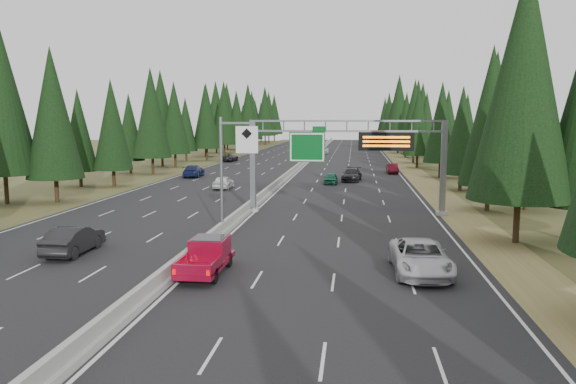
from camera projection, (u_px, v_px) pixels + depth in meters
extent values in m
cube|color=black|center=(300.00, 168.00, 92.65)|extent=(32.00, 260.00, 0.08)
cube|color=olive|center=(409.00, 169.00, 90.58)|extent=(3.60, 260.00, 0.06)
cube|color=#41431F|center=(195.00, 167.00, 94.73)|extent=(3.60, 260.00, 0.06)
cube|color=gray|center=(300.00, 166.00, 92.63)|extent=(0.70, 260.00, 0.30)
cube|color=gray|center=(300.00, 164.00, 92.58)|extent=(0.30, 260.00, 0.60)
cube|color=slate|center=(253.00, 166.00, 47.79)|extent=(0.45, 0.45, 7.80)
cube|color=gray|center=(253.00, 209.00, 48.27)|extent=(0.90, 0.90, 0.30)
cube|color=slate|center=(443.00, 168.00, 45.94)|extent=(0.45, 0.45, 7.80)
cube|color=gray|center=(442.00, 213.00, 46.42)|extent=(0.90, 0.90, 0.30)
cube|color=slate|center=(347.00, 121.00, 46.38)|extent=(15.85, 0.35, 0.16)
cube|color=slate|center=(347.00, 131.00, 46.48)|extent=(15.85, 0.35, 0.16)
cube|color=#054C19|center=(307.00, 147.00, 46.79)|extent=(3.00, 0.10, 2.50)
cube|color=silver|center=(307.00, 147.00, 46.73)|extent=(2.85, 0.02, 2.35)
cube|color=#054C19|center=(319.00, 129.00, 46.48)|extent=(1.10, 0.10, 0.45)
cube|color=black|center=(386.00, 141.00, 45.92)|extent=(4.50, 0.40, 1.50)
cube|color=orange|center=(386.00, 137.00, 45.66)|extent=(3.80, 0.02, 0.18)
cube|color=orange|center=(386.00, 142.00, 45.70)|extent=(3.80, 0.02, 0.18)
cube|color=orange|center=(386.00, 146.00, 45.75)|extent=(3.80, 0.02, 0.18)
cylinder|color=slate|center=(221.00, 176.00, 37.97)|extent=(0.20, 0.20, 8.00)
cube|color=gray|center=(222.00, 233.00, 38.47)|extent=(0.50, 0.50, 0.20)
cube|color=slate|center=(235.00, 123.00, 37.39)|extent=(2.00, 0.15, 0.15)
cube|color=silver|center=(247.00, 140.00, 37.32)|extent=(1.50, 0.06, 1.80)
cylinder|color=black|center=(516.00, 222.00, 35.87)|extent=(0.40, 0.40, 2.84)
cone|color=black|center=(524.00, 81.00, 34.74)|extent=(6.39, 6.39, 14.91)
cylinder|color=black|center=(487.00, 198.00, 48.85)|extent=(0.40, 0.40, 2.28)
cone|color=black|center=(491.00, 116.00, 47.94)|extent=(5.12, 5.12, 11.95)
cylinder|color=black|center=(526.00, 193.00, 49.46)|extent=(0.40, 0.40, 2.88)
cone|color=black|center=(532.00, 90.00, 48.31)|extent=(6.47, 6.47, 15.10)
cylinder|color=black|center=(460.00, 183.00, 62.60)|extent=(0.40, 0.40, 1.87)
cone|color=black|center=(462.00, 130.00, 61.85)|extent=(4.20, 4.20, 9.80)
cylinder|color=black|center=(492.00, 178.00, 63.95)|extent=(0.40, 0.40, 2.49)
cone|color=black|center=(495.00, 110.00, 62.95)|extent=(5.60, 5.60, 13.07)
cylinder|color=black|center=(440.00, 170.00, 77.04)|extent=(0.40, 0.40, 2.09)
cone|color=black|center=(442.00, 122.00, 76.20)|extent=(4.71, 4.71, 10.99)
cylinder|color=black|center=(465.00, 171.00, 77.01)|extent=(0.40, 0.40, 1.83)
cone|color=black|center=(467.00, 129.00, 76.27)|extent=(4.13, 4.13, 9.63)
cylinder|color=black|center=(417.00, 162.00, 91.92)|extent=(0.40, 0.40, 2.12)
cone|color=black|center=(418.00, 121.00, 91.07)|extent=(4.76, 4.76, 11.11)
cylinder|color=black|center=(446.00, 164.00, 88.34)|extent=(0.40, 0.40, 2.01)
cone|color=black|center=(448.00, 124.00, 87.54)|extent=(4.53, 4.53, 10.58)
cylinder|color=black|center=(413.00, 156.00, 102.86)|extent=(0.40, 0.40, 2.43)
cone|color=black|center=(415.00, 115.00, 101.89)|extent=(5.48, 5.48, 12.78)
cylinder|color=black|center=(439.00, 157.00, 101.93)|extent=(0.40, 0.40, 2.20)
cone|color=black|center=(440.00, 119.00, 101.05)|extent=(4.95, 4.95, 11.56)
cylinder|color=black|center=(405.00, 152.00, 118.39)|extent=(0.40, 0.40, 2.20)
cone|color=black|center=(406.00, 119.00, 117.51)|extent=(4.94, 4.94, 11.53)
cylinder|color=black|center=(425.00, 152.00, 118.37)|extent=(0.40, 0.40, 2.20)
cone|color=black|center=(426.00, 119.00, 117.49)|extent=(4.95, 4.95, 11.54)
cylinder|color=black|center=(398.00, 147.00, 132.85)|extent=(0.40, 0.40, 2.95)
cone|color=black|center=(399.00, 108.00, 131.66)|extent=(6.65, 6.65, 15.51)
cylinder|color=black|center=(421.00, 148.00, 131.26)|extent=(0.40, 0.40, 2.64)
cone|color=black|center=(422.00, 112.00, 130.20)|extent=(5.95, 5.95, 13.88)
cylinder|color=black|center=(396.00, 145.00, 144.06)|extent=(0.40, 0.40, 2.81)
cone|color=black|center=(397.00, 111.00, 142.94)|extent=(6.32, 6.32, 14.74)
cylinder|color=black|center=(417.00, 145.00, 142.57)|extent=(0.40, 0.40, 2.89)
cone|color=black|center=(418.00, 109.00, 141.42)|extent=(6.50, 6.50, 15.16)
cylinder|color=black|center=(391.00, 144.00, 159.10)|extent=(0.40, 0.40, 2.07)
cone|color=black|center=(392.00, 121.00, 158.27)|extent=(4.65, 4.65, 10.85)
cylinder|color=black|center=(406.00, 144.00, 159.93)|extent=(0.40, 0.40, 1.93)
cone|color=black|center=(406.00, 123.00, 159.16)|extent=(4.35, 4.35, 10.15)
cylinder|color=black|center=(389.00, 142.00, 173.94)|extent=(0.40, 0.40, 2.14)
cone|color=black|center=(390.00, 120.00, 173.08)|extent=(4.82, 4.82, 11.26)
cylinder|color=black|center=(406.00, 143.00, 170.70)|extent=(0.40, 0.40, 2.00)
cone|color=black|center=(406.00, 122.00, 169.90)|extent=(4.49, 4.49, 10.49)
cylinder|color=black|center=(388.00, 139.00, 187.33)|extent=(0.40, 0.40, 2.72)
cone|color=black|center=(389.00, 114.00, 186.24)|extent=(6.11, 6.11, 14.27)
cylinder|color=black|center=(399.00, 141.00, 183.82)|extent=(0.40, 0.40, 2.20)
cone|color=black|center=(400.00, 120.00, 182.94)|extent=(4.94, 4.94, 11.53)
cylinder|color=black|center=(384.00, 139.00, 198.19)|extent=(0.40, 0.40, 2.53)
cone|color=black|center=(385.00, 116.00, 197.18)|extent=(5.69, 5.69, 13.28)
cylinder|color=black|center=(399.00, 138.00, 200.75)|extent=(0.40, 0.40, 2.48)
cone|color=black|center=(400.00, 117.00, 199.76)|extent=(5.57, 5.57, 13.01)
cylinder|color=black|center=(57.00, 191.00, 53.56)|extent=(0.40, 0.40, 2.36)
cone|color=black|center=(53.00, 113.00, 52.62)|extent=(5.31, 5.31, 12.38)
cylinder|color=black|center=(6.00, 189.00, 52.82)|extent=(0.40, 0.40, 2.82)
cone|color=black|center=(0.00, 94.00, 51.69)|extent=(6.35, 6.35, 14.81)
cylinder|color=black|center=(114.00, 178.00, 66.43)|extent=(0.40, 0.40, 2.03)
cone|color=black|center=(112.00, 124.00, 65.62)|extent=(4.56, 4.56, 10.64)
cylinder|color=black|center=(81.00, 179.00, 66.68)|extent=(0.40, 0.40, 1.85)
cone|color=black|center=(79.00, 130.00, 65.94)|extent=(4.16, 4.16, 9.70)
cylinder|color=black|center=(153.00, 166.00, 81.42)|extent=(0.40, 0.40, 2.46)
cone|color=black|center=(151.00, 113.00, 80.43)|extent=(5.54, 5.54, 12.92)
cylinder|color=black|center=(131.00, 167.00, 83.37)|extent=(0.40, 0.40, 1.89)
cone|color=black|center=(129.00, 127.00, 82.62)|extent=(4.25, 4.25, 9.91)
cylinder|color=black|center=(175.00, 160.00, 93.75)|extent=(0.40, 0.40, 2.28)
cone|color=black|center=(174.00, 118.00, 92.84)|extent=(5.13, 5.13, 11.96)
cylinder|color=black|center=(162.00, 159.00, 95.38)|extent=(0.40, 0.40, 2.60)
cone|color=black|center=(161.00, 111.00, 94.34)|extent=(5.85, 5.85, 13.66)
cylinder|color=black|center=(207.00, 154.00, 109.14)|extent=(0.40, 0.40, 2.40)
cone|color=black|center=(206.00, 116.00, 108.18)|extent=(5.40, 5.40, 12.59)
cylinder|color=black|center=(186.00, 156.00, 107.73)|extent=(0.40, 0.40, 1.95)
cone|color=black|center=(186.00, 124.00, 106.95)|extent=(4.39, 4.39, 10.24)
cylinder|color=black|center=(225.00, 150.00, 121.60)|extent=(0.40, 0.40, 2.59)
cone|color=black|center=(224.00, 113.00, 120.57)|extent=(5.83, 5.83, 13.61)
cylinder|color=black|center=(206.00, 151.00, 121.22)|extent=(0.40, 0.40, 2.45)
cone|color=black|center=(205.00, 115.00, 120.24)|extent=(5.51, 5.51, 12.86)
cylinder|color=black|center=(237.00, 148.00, 135.63)|extent=(0.40, 0.40, 2.39)
cone|color=black|center=(237.00, 116.00, 134.67)|extent=(5.39, 5.39, 12.57)
cylinder|color=black|center=(217.00, 147.00, 134.60)|extent=(0.40, 0.40, 2.74)
cone|color=black|center=(216.00, 111.00, 133.50)|extent=(6.16, 6.16, 14.38)
cylinder|color=black|center=(248.00, 144.00, 149.85)|extent=(0.40, 0.40, 2.80)
cone|color=black|center=(248.00, 111.00, 148.73)|extent=(6.29, 6.29, 14.67)
cylinder|color=black|center=(227.00, 144.00, 150.29)|extent=(0.40, 0.40, 2.83)
cone|color=black|center=(227.00, 111.00, 149.16)|extent=(6.36, 6.36, 14.84)
cylinder|color=black|center=(254.00, 143.00, 162.02)|extent=(0.40, 0.40, 2.29)
cone|color=black|center=(254.00, 118.00, 161.10)|extent=(5.16, 5.16, 12.04)
cylinder|color=black|center=(243.00, 143.00, 165.38)|extent=(0.40, 0.40, 1.98)
cone|color=black|center=(243.00, 122.00, 164.59)|extent=(4.44, 4.44, 10.37)
cylinder|color=black|center=(265.00, 140.00, 176.57)|extent=(0.40, 0.40, 2.93)
cone|color=black|center=(265.00, 111.00, 175.40)|extent=(6.60, 6.60, 15.41)
cylinder|color=black|center=(252.00, 140.00, 178.77)|extent=(0.40, 0.40, 2.74)
cone|color=black|center=(252.00, 113.00, 177.67)|extent=(6.16, 6.16, 14.37)
cylinder|color=black|center=(269.00, 139.00, 191.09)|extent=(0.40, 0.40, 2.79)
cone|color=black|center=(269.00, 113.00, 189.98)|extent=(6.28, 6.28, 14.66)
cylinder|color=black|center=(255.00, 140.00, 190.81)|extent=(0.40, 0.40, 2.34)
cone|color=black|center=(255.00, 118.00, 189.87)|extent=(5.27, 5.27, 12.30)
cylinder|color=black|center=(274.00, 138.00, 205.13)|extent=(0.40, 0.40, 2.73)
cone|color=black|center=(274.00, 114.00, 204.04)|extent=(6.13, 6.13, 14.31)
cylinder|color=black|center=(261.00, 138.00, 204.19)|extent=(0.40, 0.40, 2.28)
cone|color=black|center=(261.00, 119.00, 203.28)|extent=(5.13, 5.13, 11.96)
imported|color=silver|center=(420.00, 257.00, 28.60)|extent=(3.00, 6.15, 1.68)
cylinder|color=black|center=(181.00, 275.00, 27.07)|extent=(0.29, 0.76, 0.76)
cylinder|color=black|center=(214.00, 276.00, 26.89)|extent=(0.29, 0.76, 0.76)
cylinder|color=black|center=(199.00, 259.00, 30.16)|extent=(0.29, 0.76, 0.76)
cylinder|color=black|center=(228.00, 260.00, 29.97)|extent=(0.29, 0.76, 0.76)
cube|color=maroon|center=(206.00, 264.00, 28.55)|extent=(1.90, 5.32, 0.29)
cube|color=maroon|center=(210.00, 247.00, 29.31)|extent=(1.81, 2.09, 1.05)
cube|color=black|center=(210.00, 242.00, 29.27)|extent=(1.62, 1.81, 0.52)
cube|color=maroon|center=(180.00, 264.00, 27.21)|extent=(0.10, 2.28, 0.57)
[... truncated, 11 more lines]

